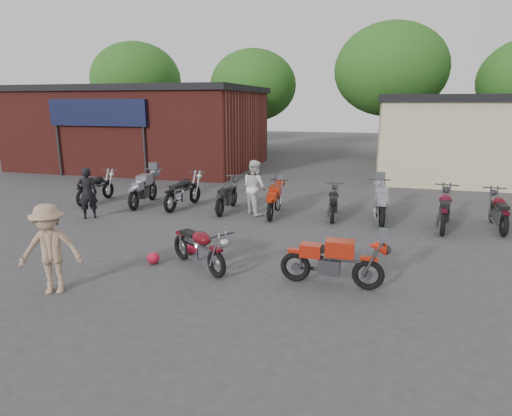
% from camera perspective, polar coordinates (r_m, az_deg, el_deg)
% --- Properties ---
extents(ground, '(90.00, 90.00, 0.00)m').
position_cam_1_polar(ground, '(8.83, -7.93, -9.22)').
color(ground, '#38383B').
extents(brick_building, '(12.00, 8.00, 4.00)m').
position_cam_1_polar(brick_building, '(24.75, -14.67, 10.10)').
color(brick_building, maroon).
rests_on(brick_building, ground).
extents(stucco_building, '(10.00, 8.00, 3.50)m').
position_cam_1_polar(stucco_building, '(23.09, 28.66, 8.00)').
color(stucco_building, tan).
rests_on(stucco_building, ground).
extents(tree_0, '(6.56, 6.56, 8.20)m').
position_cam_1_polar(tree_0, '(34.14, -15.57, 14.49)').
color(tree_0, '#214C14').
rests_on(tree_0, ground).
extents(tree_1, '(5.92, 5.92, 7.40)m').
position_cam_1_polar(tree_1, '(30.58, -0.38, 14.36)').
color(tree_1, '#214C14').
rests_on(tree_1, ground).
extents(tree_2, '(7.04, 7.04, 8.80)m').
position_cam_1_polar(tree_2, '(29.46, 17.36, 15.14)').
color(tree_2, '#214C14').
rests_on(tree_2, ground).
extents(vintage_motorcycle, '(1.86, 1.54, 1.07)m').
position_cam_1_polar(vintage_motorcycle, '(9.11, -7.62, -4.88)').
color(vintage_motorcycle, '#5B0B14').
rests_on(vintage_motorcycle, ground).
extents(sportbike, '(1.93, 0.68, 1.11)m').
position_cam_1_polar(sportbike, '(8.33, 10.30, -6.65)').
color(sportbike, '#B2210E').
rests_on(sportbike, ground).
extents(helmet, '(0.32, 0.32, 0.25)m').
position_cam_1_polar(helmet, '(9.71, -13.55, -6.50)').
color(helmet, red).
rests_on(helmet, ground).
extents(person_dark, '(0.68, 0.65, 1.57)m').
position_cam_1_polar(person_dark, '(13.90, -21.56, 1.87)').
color(person_dark, black).
rests_on(person_dark, ground).
extents(person_light, '(1.06, 1.04, 1.72)m').
position_cam_1_polar(person_light, '(13.42, -0.18, 2.78)').
color(person_light, silver).
rests_on(person_light, ground).
extents(person_tan, '(1.26, 1.03, 1.69)m').
position_cam_1_polar(person_tan, '(8.68, -25.75, -4.96)').
color(person_tan, '#A08163').
rests_on(person_tan, ground).
extents(row_bike_0, '(0.68, 1.97, 1.14)m').
position_cam_1_polar(row_bike_0, '(16.11, -20.56, 2.72)').
color(row_bike_0, black).
rests_on(row_bike_0, ground).
extents(row_bike_1, '(0.93, 2.20, 1.24)m').
position_cam_1_polar(row_bike_1, '(15.19, -14.77, 2.70)').
color(row_bike_1, gray).
rests_on(row_bike_1, ground).
extents(row_bike_2, '(0.96, 2.15, 1.20)m').
position_cam_1_polar(row_bike_2, '(14.53, -9.65, 2.40)').
color(row_bike_2, black).
rests_on(row_bike_2, ground).
extents(row_bike_3, '(0.70, 1.98, 1.14)m').
position_cam_1_polar(row_bike_3, '(13.87, -3.88, 1.90)').
color(row_bike_3, '#28272A').
rests_on(row_bike_3, ground).
extents(row_bike_4, '(0.72, 1.93, 1.11)m').
position_cam_1_polar(row_bike_4, '(13.31, 2.50, 1.33)').
color(row_bike_4, '#AD270E').
rests_on(row_bike_4, ground).
extents(row_bike_5, '(0.71, 1.84, 1.05)m').
position_cam_1_polar(row_bike_5, '(13.25, 10.30, 0.93)').
color(row_bike_5, black).
rests_on(row_bike_5, ground).
extents(row_bike_6, '(0.81, 2.14, 1.22)m').
position_cam_1_polar(row_bike_6, '(13.21, 16.30, 0.93)').
color(row_bike_6, gray).
rests_on(row_bike_6, ground).
extents(row_bike_7, '(1.00, 2.18, 1.22)m').
position_cam_1_polar(row_bike_7, '(13.04, 23.86, 0.11)').
color(row_bike_7, '#4E091D').
rests_on(row_bike_7, ground).
extents(row_bike_8, '(0.73, 1.98, 1.14)m').
position_cam_1_polar(row_bike_8, '(13.63, 29.66, -0.15)').
color(row_bike_8, '#490914').
rests_on(row_bike_8, ground).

